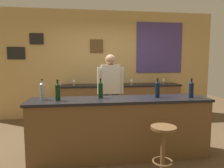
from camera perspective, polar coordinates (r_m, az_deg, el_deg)
name	(u,v)px	position (r m, az deg, el deg)	size (l,w,h in m)	color
ground_plane	(116,146)	(3.81, 1.12, -16.68)	(10.00, 10.00, 0.00)	brown
back_wall	(106,64)	(5.52, -1.80, 5.62)	(6.00, 0.09, 2.80)	tan
bar_counter	(120,127)	(3.28, 2.27, -11.95)	(2.75, 0.60, 0.92)	brown
side_counter	(121,102)	(5.30, 2.58, -4.94)	(3.02, 0.56, 0.90)	brown
bartender	(110,89)	(4.05, -0.42, -1.50)	(0.52, 0.21, 1.62)	#384766
bar_stool	(163,143)	(2.77, 13.98, -15.66)	(0.32, 0.32, 0.68)	brown
wine_bottle_a	(42,91)	(3.22, -18.73, -1.72)	(0.07, 0.07, 0.31)	#999E99
wine_bottle_b	(58,91)	(3.08, -14.79, -1.97)	(0.07, 0.07, 0.31)	black
wine_bottle_c	(101,89)	(3.19, -3.20, -1.47)	(0.07, 0.07, 0.31)	black
wine_bottle_d	(157,89)	(3.31, 12.47, -1.33)	(0.07, 0.07, 0.31)	black
wine_bottle_e	(191,89)	(3.45, 21.11, -1.30)	(0.07, 0.07, 0.31)	black
wine_glass_a	(74,81)	(5.16, -10.52, 0.92)	(0.07, 0.07, 0.16)	silver
wine_glass_b	(131,80)	(5.18, 5.41, 1.02)	(0.07, 0.07, 0.16)	silver
wine_glass_c	(164,80)	(5.55, 14.12, 1.21)	(0.07, 0.07, 0.16)	silver
coffee_mug	(101,83)	(5.18, -2.99, 0.35)	(0.12, 0.08, 0.09)	#336699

